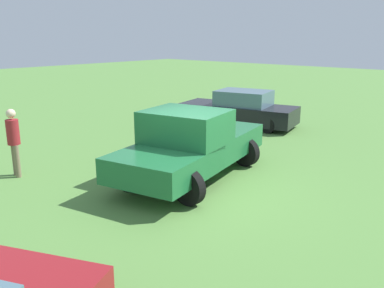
{
  "coord_description": "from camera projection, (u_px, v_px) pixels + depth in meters",
  "views": [
    {
      "loc": [
        6.09,
        -7.21,
        3.61
      ],
      "look_at": [
        -0.61,
        0.48,
        0.9
      ],
      "focal_mm": 38.4,
      "sensor_mm": 36.0,
      "label": 1
    }
  ],
  "objects": [
    {
      "name": "ground_plane",
      "position": [
        198.0,
        188.0,
        10.05
      ],
      "size": [
        80.0,
        80.0,
        0.0
      ],
      "primitive_type": "plane",
      "color": "#54843D"
    },
    {
      "name": "pickup_truck",
      "position": [
        189.0,
        143.0,
        10.44
      ],
      "size": [
        3.08,
        5.31,
        1.82
      ],
      "rotation": [
        0.0,
        0.0,
        1.77
      ],
      "color": "black",
      "rests_on": "ground_plane"
    },
    {
      "name": "sedan_far",
      "position": [
        239.0,
        110.0,
        16.8
      ],
      "size": [
        4.97,
        2.75,
        1.45
      ],
      "rotation": [
        0.0,
        0.0,
        3.36
      ],
      "color": "black",
      "rests_on": "ground_plane"
    },
    {
      "name": "person_bystander",
      "position": [
        14.0,
        139.0,
        10.61
      ],
      "size": [
        0.38,
        0.38,
        1.8
      ],
      "rotation": [
        0.0,
        0.0,
        4.51
      ],
      "color": "#7A6B51",
      "rests_on": "ground_plane"
    }
  ]
}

